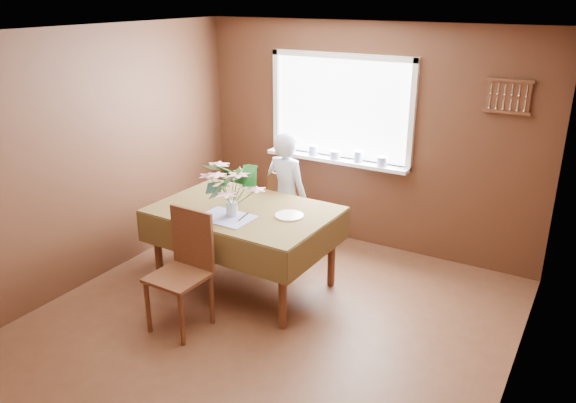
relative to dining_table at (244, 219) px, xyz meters
The scene contains 14 objects.
floor 1.14m from the dining_table, 49.98° to the right, with size 4.50×4.50×0.00m, color #502C1B.
ceiling 1.98m from the dining_table, 49.98° to the right, with size 4.50×4.50×0.00m, color white.
wall_back 1.75m from the dining_table, 70.17° to the left, with size 4.00×4.00×0.00m, color brown.
wall_left 1.67m from the dining_table, 154.73° to the right, with size 4.50×4.50×0.00m, color brown.
wall_right 2.71m from the dining_table, 14.75° to the right, with size 4.50×4.50×0.00m, color brown.
window_assembly 1.67m from the dining_table, 79.77° to the left, with size 1.72×0.20×1.22m.
spoon_rack 2.78m from the dining_table, 37.35° to the left, with size 0.44×0.05×0.33m.
dining_table is the anchor object (origin of this frame).
chair_far 0.92m from the dining_table, 91.16° to the left, with size 0.42×0.43×0.94m.
chair_near 0.84m from the dining_table, 94.03° to the right, with size 0.46×0.46×1.05m.
seated_woman 0.78m from the dining_table, 88.54° to the left, with size 0.52×0.34×1.42m, color white.
flower_bouquet 0.45m from the dining_table, 88.79° to the right, with size 0.54×0.54×0.47m.
side_plate 0.49m from the dining_table, ahead, with size 0.27×0.27×0.01m, color white.
table_knife 0.26m from the dining_table, 56.30° to the right, with size 0.02×0.23×0.00m, color silver.
Camera 1 is at (2.33, -3.44, 2.79)m, focal length 35.00 mm.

